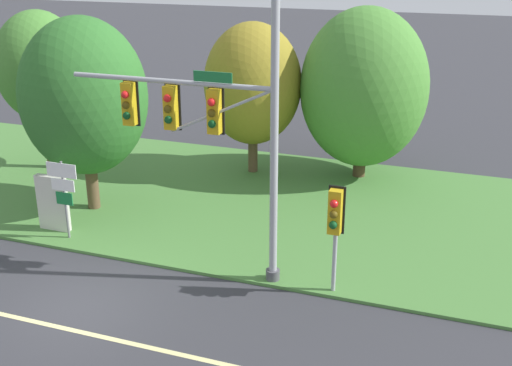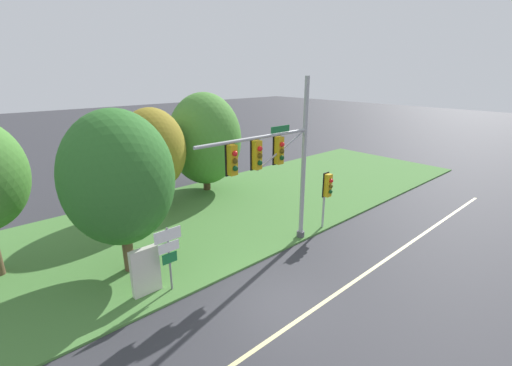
{
  "view_description": "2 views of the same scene",
  "coord_description": "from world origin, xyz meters",
  "px_view_note": "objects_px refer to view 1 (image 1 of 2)",
  "views": [
    {
      "loc": [
        9.62,
        -12.62,
        9.18
      ],
      "look_at": [
        3.52,
        4.34,
        2.38
      ],
      "focal_mm": 45.0,
      "sensor_mm": 36.0,
      "label": 1
    },
    {
      "loc": [
        -7.73,
        -7.54,
        8.2
      ],
      "look_at": [
        2.1,
        3.5,
        3.38
      ],
      "focal_mm": 24.0,
      "sensor_mm": 36.0,
      "label": 2
    }
  ],
  "objects_px": {
    "tree_nearest_road": "(40,67)",
    "info_kiosk": "(53,203)",
    "tree_mid_verge": "(364,88)",
    "tree_behind_signpost": "(253,84)",
    "tree_left_of_mast": "(84,97)",
    "route_sign_post": "(63,188)",
    "traffic_signal_mast": "(212,126)",
    "pedestrian_signal_near_kerb": "(335,218)"
  },
  "relations": [
    {
      "from": "info_kiosk",
      "to": "tree_nearest_road",
      "type": "bearing_deg",
      "value": 127.43
    },
    {
      "from": "route_sign_post",
      "to": "tree_left_of_mast",
      "type": "height_order",
      "value": "tree_left_of_mast"
    },
    {
      "from": "pedestrian_signal_near_kerb",
      "to": "info_kiosk",
      "type": "height_order",
      "value": "pedestrian_signal_near_kerb"
    },
    {
      "from": "tree_mid_verge",
      "to": "traffic_signal_mast",
      "type": "bearing_deg",
      "value": -104.22
    },
    {
      "from": "traffic_signal_mast",
      "to": "route_sign_post",
      "type": "xyz_separation_m",
      "value": [
        -5.36,
        0.36,
        -2.64
      ]
    },
    {
      "from": "traffic_signal_mast",
      "to": "pedestrian_signal_near_kerb",
      "type": "distance_m",
      "value": 4.16
    },
    {
      "from": "traffic_signal_mast",
      "to": "route_sign_post",
      "type": "distance_m",
      "value": 5.99
    },
    {
      "from": "traffic_signal_mast",
      "to": "info_kiosk",
      "type": "xyz_separation_m",
      "value": [
        -6.17,
        0.78,
        -3.45
      ]
    },
    {
      "from": "tree_mid_verge",
      "to": "info_kiosk",
      "type": "height_order",
      "value": "tree_mid_verge"
    },
    {
      "from": "traffic_signal_mast",
      "to": "tree_mid_verge",
      "type": "bearing_deg",
      "value": 75.78
    },
    {
      "from": "tree_behind_signpost",
      "to": "tree_mid_verge",
      "type": "distance_m",
      "value": 4.42
    },
    {
      "from": "route_sign_post",
      "to": "tree_mid_verge",
      "type": "xyz_separation_m",
      "value": [
        7.76,
        9.1,
        1.92
      ]
    },
    {
      "from": "tree_behind_signpost",
      "to": "tree_mid_verge",
      "type": "bearing_deg",
      "value": 12.32
    },
    {
      "from": "traffic_signal_mast",
      "to": "pedestrian_signal_near_kerb",
      "type": "height_order",
      "value": "traffic_signal_mast"
    },
    {
      "from": "traffic_signal_mast",
      "to": "tree_mid_verge",
      "type": "relative_size",
      "value": 1.16
    },
    {
      "from": "tree_left_of_mast",
      "to": "tree_behind_signpost",
      "type": "distance_m",
      "value": 7.0
    },
    {
      "from": "route_sign_post",
      "to": "tree_behind_signpost",
      "type": "distance_m",
      "value": 9.07
    },
    {
      "from": "tree_behind_signpost",
      "to": "traffic_signal_mast",
      "type": "bearing_deg",
      "value": -77.28
    },
    {
      "from": "route_sign_post",
      "to": "info_kiosk",
      "type": "xyz_separation_m",
      "value": [
        -0.81,
        0.42,
        -0.8
      ]
    },
    {
      "from": "route_sign_post",
      "to": "info_kiosk",
      "type": "bearing_deg",
      "value": 152.66
    },
    {
      "from": "pedestrian_signal_near_kerb",
      "to": "tree_left_of_mast",
      "type": "relative_size",
      "value": 0.46
    },
    {
      "from": "info_kiosk",
      "to": "traffic_signal_mast",
      "type": "bearing_deg",
      "value": -7.18
    },
    {
      "from": "pedestrian_signal_near_kerb",
      "to": "tree_left_of_mast",
      "type": "height_order",
      "value": "tree_left_of_mast"
    },
    {
      "from": "traffic_signal_mast",
      "to": "tree_left_of_mast",
      "type": "bearing_deg",
      "value": 154.64
    },
    {
      "from": "route_sign_post",
      "to": "tree_nearest_road",
      "type": "distance_m",
      "value": 7.95
    },
    {
      "from": "tree_nearest_road",
      "to": "tree_behind_signpost",
      "type": "relative_size",
      "value": 1.06
    },
    {
      "from": "tree_left_of_mast",
      "to": "tree_mid_verge",
      "type": "relative_size",
      "value": 1.0
    },
    {
      "from": "tree_mid_verge",
      "to": "tree_left_of_mast",
      "type": "bearing_deg",
      "value": -141.83
    },
    {
      "from": "route_sign_post",
      "to": "tree_mid_verge",
      "type": "distance_m",
      "value": 12.12
    },
    {
      "from": "tree_left_of_mast",
      "to": "tree_behind_signpost",
      "type": "relative_size",
      "value": 1.11
    },
    {
      "from": "tree_behind_signpost",
      "to": "route_sign_post",
      "type": "bearing_deg",
      "value": -112.85
    },
    {
      "from": "tree_mid_verge",
      "to": "tree_behind_signpost",
      "type": "bearing_deg",
      "value": -167.68
    },
    {
      "from": "info_kiosk",
      "to": "route_sign_post",
      "type": "bearing_deg",
      "value": -27.34
    },
    {
      "from": "tree_nearest_road",
      "to": "info_kiosk",
      "type": "height_order",
      "value": "tree_nearest_road"
    },
    {
      "from": "traffic_signal_mast",
      "to": "route_sign_post",
      "type": "bearing_deg",
      "value": 176.18
    },
    {
      "from": "tree_nearest_road",
      "to": "tree_behind_signpost",
      "type": "bearing_deg",
      "value": 16.27
    },
    {
      "from": "tree_mid_verge",
      "to": "info_kiosk",
      "type": "xyz_separation_m",
      "value": [
        -8.57,
        -8.68,
        -2.73
      ]
    },
    {
      "from": "tree_nearest_road",
      "to": "tree_mid_verge",
      "type": "bearing_deg",
      "value": 14.94
    },
    {
      "from": "route_sign_post",
      "to": "tree_mid_verge",
      "type": "height_order",
      "value": "tree_mid_verge"
    },
    {
      "from": "tree_nearest_road",
      "to": "info_kiosk",
      "type": "xyz_separation_m",
      "value": [
        4.07,
        -5.31,
        -3.36
      ]
    },
    {
      "from": "pedestrian_signal_near_kerb",
      "to": "tree_mid_verge",
      "type": "distance_m",
      "value": 9.82
    },
    {
      "from": "tree_nearest_road",
      "to": "tree_mid_verge",
      "type": "distance_m",
      "value": 13.1
    }
  ]
}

